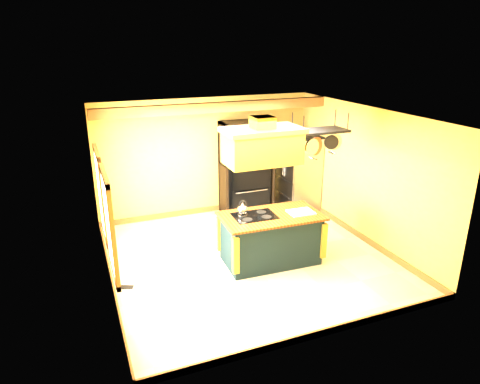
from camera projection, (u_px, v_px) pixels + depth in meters
floor at (248, 258)px, 8.08m from camera, size 5.00×5.00×0.00m
ceiling at (249, 114)px, 7.18m from camera, size 5.00×5.00×0.00m
wall_back at (206, 157)px, 9.82m from camera, size 5.00×0.02×2.70m
wall_front at (324, 250)px, 5.44m from camera, size 5.00×0.02×2.70m
wall_left at (103, 210)px, 6.75m from camera, size 0.02×5.00×2.70m
wall_right at (364, 175)px, 8.50m from camera, size 0.02×5.00×2.70m
ceiling_beam at (217, 107)px, 8.70m from camera, size 5.00×0.15×0.20m
window_near at (110, 225)px, 6.05m from camera, size 0.06×1.06×1.56m
window_far at (101, 194)px, 7.28m from camera, size 0.06×1.06×1.56m
kitchen_island at (270, 238)px, 7.81m from camera, size 1.84×1.07×1.11m
range_hood at (262, 144)px, 7.15m from camera, size 1.33×0.75×0.80m
pot_rack at (319, 137)px, 7.53m from camera, size 1.06×0.49×0.79m
refrigerator at (298, 174)px, 10.18m from camera, size 0.77×0.91×1.78m
hutch at (246, 176)px, 10.09m from camera, size 1.23×0.56×2.17m
floor_register at (125, 287)px, 7.10m from camera, size 0.30×0.22×0.01m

